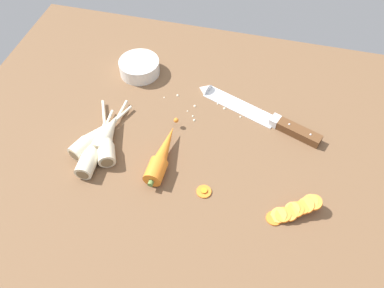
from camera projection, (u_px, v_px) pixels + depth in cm
name	position (u px, v px, depth cm)	size (l,w,h in cm)	color
ground_plane	(194.00, 147.00, 98.50)	(120.00, 90.00, 4.00)	brown
chefs_knife	(254.00, 112.00, 102.02)	(33.64, 15.47, 4.18)	silver
whole_carrot	(162.00, 155.00, 91.77)	(4.43, 20.07, 4.20)	orange
parsnip_front	(93.00, 138.00, 95.13)	(9.40, 19.38, 4.00)	beige
parsnip_mid_left	(105.00, 140.00, 94.67)	(10.88, 19.59, 4.00)	beige
parsnip_mid_right	(108.00, 133.00, 96.09)	(4.31, 17.68, 4.00)	beige
parsnip_back	(93.00, 151.00, 92.61)	(4.58, 20.71, 4.00)	beige
carrot_slice_stack	(295.00, 210.00, 83.77)	(10.91, 7.79, 4.34)	orange
carrot_slice_stray_near	(204.00, 191.00, 87.87)	(3.30, 3.30, 0.70)	orange
prep_bowl	(139.00, 67.00, 110.53)	(11.00, 11.00, 4.00)	white
mince_crumbs	(201.00, 108.00, 103.41)	(21.19, 8.07, 0.70)	beige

